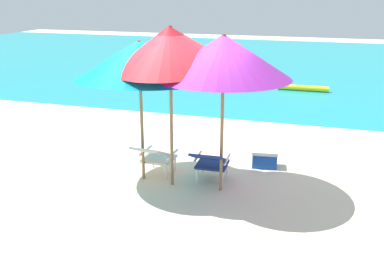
% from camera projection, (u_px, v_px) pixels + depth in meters
% --- Properties ---
extents(ground_plane, '(40.00, 40.00, 0.00)m').
position_uv_depth(ground_plane, '(232.00, 115.00, 11.48)').
color(ground_plane, beige).
extents(ocean_band, '(40.00, 18.00, 0.01)m').
position_uv_depth(ocean_band, '(271.00, 63.00, 19.31)').
color(ocean_band, teal).
rests_on(ocean_band, ground_plane).
extents(swim_buoy, '(1.60, 0.18, 0.18)m').
position_uv_depth(swim_buoy, '(303.00, 88.00, 14.10)').
color(swim_buoy, yellow).
rests_on(swim_buoy, ocean_band).
extents(lounge_chair_left, '(0.59, 0.90, 0.68)m').
position_uv_depth(lounge_chair_left, '(155.00, 155.00, 7.58)').
color(lounge_chair_left, silver).
rests_on(lounge_chair_left, ground_plane).
extents(lounge_chair_right, '(0.56, 0.89, 0.68)m').
position_uv_depth(lounge_chair_right, '(210.00, 161.00, 7.33)').
color(lounge_chair_right, navy).
rests_on(lounge_chair_right, ground_plane).
extents(beach_umbrella_left, '(2.12, 2.17, 2.48)m').
position_uv_depth(beach_umbrella_left, '(139.00, 61.00, 7.01)').
color(beach_umbrella_left, olive).
rests_on(beach_umbrella_left, ground_plane).
extents(beach_umbrella_center, '(2.56, 2.59, 2.72)m').
position_uv_depth(beach_umbrella_center, '(170.00, 47.00, 6.70)').
color(beach_umbrella_center, olive).
rests_on(beach_umbrella_center, ground_plane).
extents(beach_umbrella_right, '(2.64, 2.65, 2.55)m').
position_uv_depth(beach_umbrella_right, '(224.00, 57.00, 6.52)').
color(beach_umbrella_right, olive).
rests_on(beach_umbrella_right, ground_plane).
extents(cooler_box, '(0.51, 0.38, 0.32)m').
position_uv_depth(cooler_box, '(265.00, 158.00, 8.11)').
color(cooler_box, '#194CA5').
rests_on(cooler_box, ground_plane).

